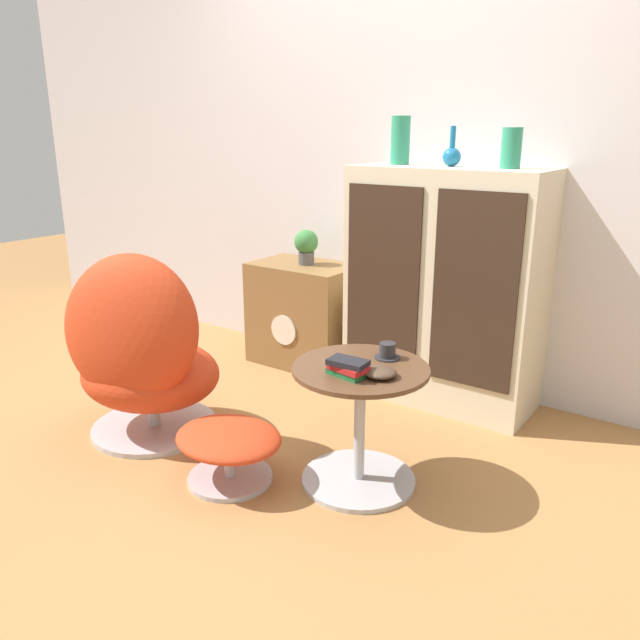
# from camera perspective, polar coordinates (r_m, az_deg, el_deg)

# --- Properties ---
(ground_plane) EXTENTS (12.00, 12.00, 0.00)m
(ground_plane) POSITION_cam_1_polar(r_m,az_deg,el_deg) (2.72, -7.76, -13.22)
(ground_plane) COLOR #A87542
(wall_back) EXTENTS (6.40, 0.06, 2.60)m
(wall_back) POSITION_cam_1_polar(r_m,az_deg,el_deg) (3.49, 7.76, 15.94)
(wall_back) COLOR silver
(wall_back) RESTS_ON ground_plane
(sideboard) EXTENTS (0.95, 0.43, 1.19)m
(sideboard) POSITION_cam_1_polar(r_m,az_deg,el_deg) (3.20, 11.30, 2.89)
(sideboard) COLOR beige
(sideboard) RESTS_ON ground_plane
(tv_console) EXTENTS (0.61, 0.41, 0.61)m
(tv_console) POSITION_cam_1_polar(r_m,az_deg,el_deg) (3.72, -1.42, 0.57)
(tv_console) COLOR brown
(tv_console) RESTS_ON ground_plane
(egg_chair) EXTENTS (0.80, 0.76, 0.88)m
(egg_chair) POSITION_cam_1_polar(r_m,az_deg,el_deg) (2.90, -16.05, -3.02)
(egg_chair) COLOR #B7B7BC
(egg_chair) RESTS_ON ground_plane
(ottoman) EXTENTS (0.45, 0.38, 0.23)m
(ottoman) POSITION_cam_1_polar(r_m,az_deg,el_deg) (2.56, -8.34, -11.12)
(ottoman) COLOR #B7B7BC
(ottoman) RESTS_ON ground_plane
(coffee_table) EXTENTS (0.53, 0.53, 0.50)m
(coffee_table) POSITION_cam_1_polar(r_m,az_deg,el_deg) (2.48, 3.64, -9.22)
(coffee_table) COLOR #B7B7BC
(coffee_table) RESTS_ON ground_plane
(vase_leftmost) EXTENTS (0.10, 0.10, 0.23)m
(vase_leftmost) POSITION_cam_1_polar(r_m,az_deg,el_deg) (3.23, 7.36, 15.98)
(vase_leftmost) COLOR #2D8E6B
(vase_leftmost) RESTS_ON sideboard
(vase_inner_left) EXTENTS (0.09, 0.09, 0.19)m
(vase_inner_left) POSITION_cam_1_polar(r_m,az_deg,el_deg) (3.11, 11.96, 14.53)
(vase_inner_left) COLOR #196699
(vase_inner_left) RESTS_ON sideboard
(vase_inner_right) EXTENTS (0.09, 0.09, 0.18)m
(vase_inner_right) POSITION_cam_1_polar(r_m,az_deg,el_deg) (3.01, 17.09, 14.79)
(vase_inner_right) COLOR #2D8E6B
(vase_inner_right) RESTS_ON sideboard
(potted_plant) EXTENTS (0.14, 0.14, 0.20)m
(potted_plant) POSITION_cam_1_polar(r_m,az_deg,el_deg) (3.61, -1.27, 6.89)
(potted_plant) COLOR #4C4C51
(potted_plant) RESTS_ON tv_console
(teacup) EXTENTS (0.10, 0.10, 0.06)m
(teacup) POSITION_cam_1_polar(r_m,az_deg,el_deg) (2.47, 6.18, -2.92)
(teacup) COLOR #2D2D33
(teacup) RESTS_ON coffee_table
(book_stack) EXTENTS (0.16, 0.11, 0.06)m
(book_stack) POSITION_cam_1_polar(r_m,az_deg,el_deg) (2.28, 2.56, -4.36)
(book_stack) COLOR #237038
(book_stack) RESTS_ON coffee_table
(bowl) EXTENTS (0.12, 0.12, 0.04)m
(bowl) POSITION_cam_1_polar(r_m,az_deg,el_deg) (2.29, 5.52, -4.78)
(bowl) COLOR #4C3828
(bowl) RESTS_ON coffee_table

